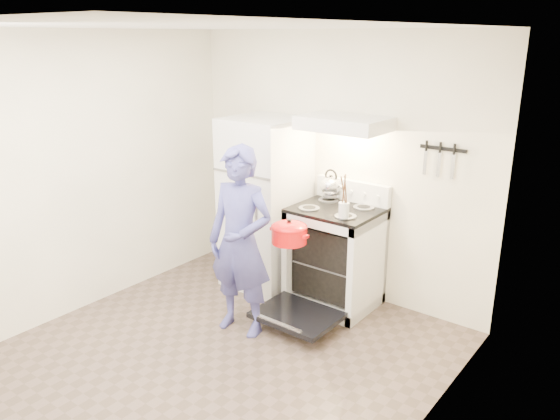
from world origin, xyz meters
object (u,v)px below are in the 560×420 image
(refrigerator, at_px, (265,203))
(dutch_oven, at_px, (289,235))
(stove_body, at_px, (335,258))
(person, at_px, (240,242))
(tea_kettle, at_px, (331,185))

(refrigerator, bearing_deg, dutch_oven, -38.28)
(stove_body, relative_size, dutch_oven, 2.48)
(refrigerator, distance_m, person, 0.98)
(person, xyz_separation_m, dutch_oven, (0.27, 0.31, 0.04))
(refrigerator, relative_size, person, 1.05)
(person, bearing_deg, dutch_oven, 39.20)
(refrigerator, xyz_separation_m, tea_kettle, (0.62, 0.22, 0.25))
(tea_kettle, bearing_deg, refrigerator, -160.10)
(refrigerator, distance_m, tea_kettle, 0.70)
(stove_body, distance_m, tea_kettle, 0.69)
(stove_body, xyz_separation_m, tea_kettle, (-0.19, 0.20, 0.64))
(stove_body, distance_m, person, 1.03)
(person, distance_m, dutch_oven, 0.41)
(refrigerator, relative_size, tea_kettle, 5.79)
(stove_body, bearing_deg, person, -112.45)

